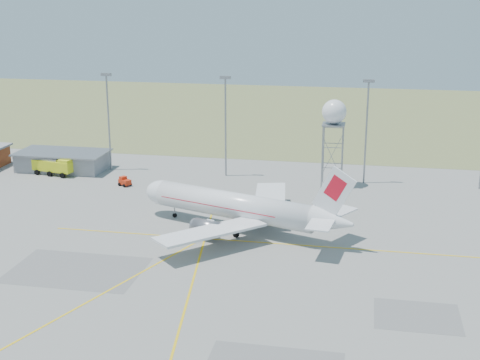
% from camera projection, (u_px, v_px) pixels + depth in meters
% --- Properties ---
extents(ground, '(400.00, 400.00, 0.00)m').
position_uv_depth(ground, '(189.00, 338.00, 73.62)').
color(ground, gray).
rests_on(ground, ground).
extents(grass_strip, '(400.00, 120.00, 0.03)m').
position_uv_depth(grass_strip, '(308.00, 114.00, 205.78)').
color(grass_strip, '#5F6E3C').
rests_on(grass_strip, ground).
extents(building_grey, '(19.00, 10.00, 3.90)m').
position_uv_depth(building_grey, '(63.00, 161.00, 141.67)').
color(building_grey, gray).
rests_on(building_grey, ground).
extents(mast_a, '(2.20, 0.50, 20.50)m').
position_uv_depth(mast_a, '(108.00, 114.00, 138.96)').
color(mast_a, gray).
rests_on(mast_a, ground).
extents(mast_b, '(2.20, 0.50, 20.50)m').
position_uv_depth(mast_b, '(226.00, 118.00, 134.42)').
color(mast_b, gray).
rests_on(mast_b, ground).
extents(mast_c, '(2.20, 0.50, 20.50)m').
position_uv_depth(mast_c, '(367.00, 123.00, 129.33)').
color(mast_c, gray).
rests_on(mast_c, ground).
extents(airliner_main, '(36.40, 34.31, 12.70)m').
position_uv_depth(airliner_main, '(237.00, 207.00, 105.59)').
color(airliner_main, white).
rests_on(airliner_main, ground).
extents(radar_tower, '(4.68, 4.68, 16.93)m').
position_uv_depth(radar_tower, '(333.00, 138.00, 128.29)').
color(radar_tower, gray).
rests_on(radar_tower, ground).
extents(fire_truck, '(9.44, 5.08, 3.61)m').
position_uv_depth(fire_truck, '(55.00, 167.00, 137.88)').
color(fire_truck, yellow).
rests_on(fire_truck, ground).
extents(baggage_tug, '(2.78, 2.69, 1.80)m').
position_uv_depth(baggage_tug, '(125.00, 182.00, 130.45)').
color(baggage_tug, red).
rests_on(baggage_tug, ground).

